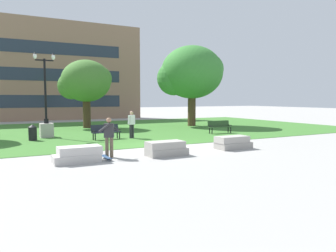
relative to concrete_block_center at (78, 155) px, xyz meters
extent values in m
plane|color=#A3A09B|center=(4.70, 2.31, -0.31)|extent=(140.00, 140.00, 0.00)
cube|color=#3D752D|center=(4.70, 12.31, -0.30)|extent=(40.00, 20.00, 0.02)
cube|color=#BCB7B2|center=(-0.06, 0.00, -0.15)|extent=(1.80, 0.90, 0.32)
cube|color=beige|center=(0.07, 0.00, 0.17)|extent=(1.66, 0.83, 0.32)
cube|color=#9E9991|center=(3.84, -0.27, -0.15)|extent=(1.80, 0.90, 0.32)
cube|color=#A6A098|center=(3.76, -0.27, 0.17)|extent=(1.66, 0.83, 0.32)
cube|color=#9E9991|center=(7.73, -0.09, -0.15)|extent=(1.80, 0.90, 0.32)
cube|color=#A6A098|center=(7.64, -0.09, 0.17)|extent=(1.66, 0.83, 0.32)
cylinder|color=brown|center=(1.53, 0.44, 0.12)|extent=(0.15, 0.15, 0.86)
cylinder|color=brown|center=(1.36, 0.54, 0.12)|extent=(0.15, 0.15, 0.86)
cube|color=#2D2D30|center=(1.44, 0.49, 0.85)|extent=(0.47, 0.40, 0.60)
cylinder|color=#2D2D30|center=(1.67, 0.59, 0.98)|extent=(0.49, 0.32, 0.42)
cylinder|color=#2D2D30|center=(1.21, 0.39, 0.98)|extent=(0.49, 0.32, 0.42)
sphere|color=#9E7051|center=(1.44, 0.49, 1.29)|extent=(0.22, 0.22, 0.22)
cube|color=#2D4C75|center=(1.19, 0.02, -0.22)|extent=(0.21, 0.80, 0.02)
cube|color=#2D4C75|center=(1.19, -0.43, -0.20)|extent=(0.20, 0.12, 0.06)
cube|color=#2D4C75|center=(1.20, 0.47, -0.20)|extent=(0.20, 0.12, 0.06)
cylinder|color=silver|center=(1.30, -0.20, -0.28)|extent=(0.03, 0.06, 0.06)
cylinder|color=silver|center=(1.08, -0.20, -0.28)|extent=(0.03, 0.06, 0.06)
cylinder|color=silver|center=(1.30, 0.24, -0.28)|extent=(0.03, 0.06, 0.06)
cylinder|color=silver|center=(1.08, 0.24, -0.28)|extent=(0.03, 0.06, 0.06)
cube|color=#284723|center=(11.46, 5.95, 0.15)|extent=(1.82, 0.53, 0.05)
cube|color=#284723|center=(11.47, 6.20, 0.38)|extent=(1.80, 0.21, 0.46)
cube|color=black|center=(10.62, 5.99, 0.27)|extent=(0.08, 0.40, 0.04)
cube|color=black|center=(12.30, 5.90, 0.27)|extent=(0.08, 0.40, 0.04)
cylinder|color=black|center=(10.65, 5.83, -0.08)|extent=(0.07, 0.07, 0.41)
cylinder|color=black|center=(12.25, 5.75, -0.08)|extent=(0.07, 0.07, 0.41)
cylinder|color=black|center=(10.67, 6.15, -0.08)|extent=(0.07, 0.07, 0.41)
cylinder|color=black|center=(12.26, 6.07, -0.08)|extent=(0.07, 0.07, 0.41)
cube|color=#1E232D|center=(3.17, 6.40, 0.15)|extent=(1.84, 0.66, 0.05)
cube|color=#1E232D|center=(3.14, 6.65, 0.38)|extent=(1.80, 0.35, 0.46)
cube|color=black|center=(2.33, 6.30, 0.27)|extent=(0.11, 0.40, 0.04)
cube|color=black|center=(4.00, 6.50, 0.27)|extent=(0.11, 0.40, 0.04)
cylinder|color=black|center=(2.39, 6.14, -0.08)|extent=(0.07, 0.07, 0.41)
cylinder|color=black|center=(3.98, 6.34, -0.08)|extent=(0.07, 0.07, 0.41)
cylinder|color=black|center=(2.35, 6.46, -0.08)|extent=(0.07, 0.07, 0.41)
cylinder|color=black|center=(3.94, 6.66, -0.08)|extent=(0.07, 0.07, 0.41)
cube|color=#ADA89E|center=(0.07, 9.29, 0.16)|extent=(0.80, 0.80, 0.90)
cylinder|color=black|center=(0.07, 9.29, 0.76)|extent=(0.28, 0.28, 0.30)
cylinder|color=black|center=(0.07, 9.29, 2.68)|extent=(0.14, 0.14, 4.12)
cube|color=black|center=(0.07, 9.29, 4.64)|extent=(1.10, 0.08, 0.08)
ellipsoid|color=white|center=(-0.48, 9.29, 4.88)|extent=(0.22, 0.22, 0.36)
cone|color=black|center=(-0.48, 9.29, 5.07)|extent=(0.20, 0.20, 0.13)
ellipsoid|color=white|center=(0.62, 9.29, 4.88)|extent=(0.22, 0.22, 0.36)
cone|color=black|center=(0.62, 9.29, 5.07)|extent=(0.20, 0.20, 0.13)
cylinder|color=#4C3823|center=(13.13, 12.51, 1.38)|extent=(0.72, 0.72, 3.33)
ellipsoid|color=#387F33|center=(13.13, 12.51, 4.59)|extent=(5.62, 5.62, 4.78)
sphere|color=#387F33|center=(11.59, 13.07, 4.03)|extent=(3.09, 3.09, 3.09)
sphere|color=#387F33|center=(14.54, 11.94, 4.88)|extent=(2.81, 2.81, 2.81)
cylinder|color=#42301E|center=(4.09, 14.88, 1.13)|extent=(0.65, 0.65, 2.84)
ellipsoid|color=#42752D|center=(4.09, 14.88, 3.70)|extent=(4.16, 4.16, 3.54)
sphere|color=#42752D|center=(2.94, 15.29, 3.28)|extent=(2.29, 2.29, 2.29)
sphere|color=#42752D|center=(5.13, 14.46, 3.91)|extent=(2.08, 2.08, 2.08)
cylinder|color=black|center=(-0.89, 7.96, 0.11)|extent=(0.48, 0.48, 0.80)
cone|color=black|center=(-0.89, 7.96, 0.59)|extent=(0.49, 0.49, 0.16)
cylinder|color=#28282D|center=(4.86, 6.33, 0.14)|extent=(0.15, 0.15, 0.86)
cylinder|color=#28282D|center=(4.68, 6.24, 0.14)|extent=(0.15, 0.15, 0.86)
cube|color=white|center=(4.77, 6.28, 0.87)|extent=(0.46, 0.39, 0.60)
cylinder|color=white|center=(5.01, 6.42, 0.90)|extent=(0.18, 0.16, 0.56)
cylinder|color=white|center=(4.54, 6.15, 0.90)|extent=(0.18, 0.16, 0.56)
sphere|color=tan|center=(4.77, 6.28, 1.31)|extent=(0.22, 0.22, 0.22)
cube|color=#8E6B56|center=(2.52, 26.81, 5.46)|extent=(22.79, 1.00, 11.52)
cube|color=#232D3D|center=(2.52, 26.30, 1.89)|extent=(17.09, 0.03, 1.40)
cube|color=#232D3D|center=(2.52, 26.30, 4.89)|extent=(17.09, 0.03, 1.40)
cube|color=#232D3D|center=(2.52, 26.30, 7.89)|extent=(17.09, 0.03, 1.40)
camera|label=1|loc=(-2.84, -12.99, 2.23)|focal=35.00mm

